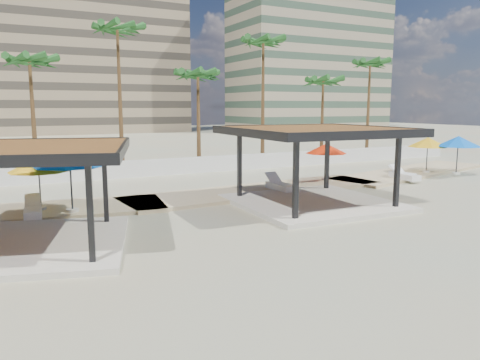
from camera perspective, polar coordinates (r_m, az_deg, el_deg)
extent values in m
plane|color=tan|center=(20.27, 7.41, -5.11)|extent=(200.00, 200.00, 0.00)
cube|color=#C6B284|center=(27.08, 2.38, -1.35)|extent=(16.24, 5.11, 0.24)
cube|color=#C6B284|center=(37.08, 20.24, 0.89)|extent=(16.49, 7.75, 0.24)
cube|color=silver|center=(34.28, -8.09, 1.65)|extent=(56.00, 0.30, 1.20)
cube|color=#847259|center=(95.74, -18.88, 13.92)|extent=(38.00, 16.00, 28.00)
cube|color=gray|center=(102.00, 8.48, 15.65)|extent=(32.00, 15.00, 34.00)
cube|color=beige|center=(23.77, 8.89, -2.78)|extent=(7.66, 7.66, 0.22)
cube|color=black|center=(19.67, 6.81, 0.10)|extent=(0.21, 0.21, 3.34)
cube|color=black|center=(24.52, -0.07, 1.90)|extent=(0.21, 0.21, 3.34)
cube|color=black|center=(23.07, 18.62, 0.99)|extent=(0.21, 0.21, 3.34)
cube|color=black|center=(27.32, 10.56, 2.47)|extent=(0.21, 0.21, 3.34)
cube|color=brown|center=(23.32, 9.10, 5.93)|extent=(7.89, 7.89, 0.31)
cube|color=black|center=(20.31, 15.12, 5.30)|extent=(7.67, 0.47, 0.38)
cube|color=black|center=(26.53, 4.49, 6.36)|extent=(7.67, 0.47, 0.38)
cube|color=black|center=(21.42, 0.66, 5.78)|extent=(0.47, 7.67, 0.38)
cube|color=black|center=(25.63, 16.15, 5.95)|extent=(0.47, 7.67, 0.38)
cube|color=beige|center=(18.12, -24.76, -7.23)|extent=(8.44, 8.44, 0.21)
cube|color=black|center=(14.80, -17.78, -3.75)|extent=(0.23, 0.23, 3.08)
cube|color=black|center=(19.83, -16.11, -0.54)|extent=(0.23, 0.23, 3.08)
cube|color=brown|center=(17.54, -25.47, 3.31)|extent=(8.69, 8.69, 0.29)
cube|color=black|center=(20.93, -23.14, 4.23)|extent=(6.84, 2.14, 0.35)
cube|color=black|center=(17.01, -13.97, 3.76)|extent=(2.14, 6.84, 0.35)
cylinder|color=beige|center=(23.57, -23.07, -3.18)|extent=(0.47, 0.47, 0.11)
cylinder|color=#262628|center=(23.38, -23.23, -0.62)|extent=(0.07, 0.07, 2.25)
cone|color=gold|center=(23.25, -23.37, 1.73)|extent=(3.33, 3.33, 0.66)
cylinder|color=beige|center=(30.91, 10.35, 0.12)|extent=(0.46, 0.46, 0.11)
cylinder|color=#262628|center=(30.77, 10.40, 2.04)|extent=(0.06, 0.06, 2.20)
cone|color=red|center=(30.68, 10.45, 3.79)|extent=(3.22, 3.22, 0.64)
cylinder|color=beige|center=(36.38, 24.84, 0.76)|extent=(0.52, 0.52, 0.12)
cylinder|color=#262628|center=(36.25, 24.96, 2.61)|extent=(0.07, 0.07, 2.50)
cone|color=blue|center=(36.16, 25.07, 4.30)|extent=(3.49, 3.49, 0.73)
cylinder|color=beige|center=(36.54, 21.73, 0.98)|extent=(0.49, 0.49, 0.12)
cylinder|color=#262628|center=(36.41, 21.84, 2.72)|extent=(0.07, 0.07, 2.36)
cone|color=gold|center=(36.33, 21.93, 4.31)|extent=(3.29, 3.29, 0.69)
cylinder|color=beige|center=(22.53, -19.73, -3.50)|extent=(0.55, 0.55, 0.13)
cylinder|color=#262628|center=(22.31, -19.90, -0.33)|extent=(0.08, 0.08, 2.66)
cone|color=blue|center=(22.16, -20.06, 2.58)|extent=(3.99, 3.99, 0.77)
cube|color=silver|center=(22.36, -23.92, -3.64)|extent=(0.86, 2.07, 0.28)
cube|color=silver|center=(22.33, -23.94, -3.21)|extent=(0.86, 2.07, 0.06)
cube|color=silver|center=(23.06, -23.96, -2.23)|extent=(0.72, 0.75, 0.51)
cube|color=silver|center=(26.78, 5.02, -0.90)|extent=(0.82, 2.26, 0.31)
cube|color=silver|center=(26.74, 5.03, -0.49)|extent=(0.82, 2.26, 0.07)
cube|color=silver|center=(27.44, 4.07, 0.33)|extent=(0.75, 0.79, 0.57)
cube|color=silver|center=(33.51, 19.17, 0.57)|extent=(0.81, 1.86, 0.25)
cube|color=silver|center=(33.49, 19.18, 0.83)|extent=(0.81, 1.86, 0.05)
cube|color=silver|center=(33.89, 18.26, 1.33)|extent=(0.66, 0.68, 0.46)
cube|color=silver|center=(32.58, 19.49, 0.37)|extent=(1.03, 2.27, 0.31)
cube|color=silver|center=(32.56, 19.50, 0.70)|extent=(1.03, 2.27, 0.07)
cube|color=silver|center=(33.17, 18.59, 1.35)|extent=(0.81, 0.84, 0.56)
cone|color=brown|center=(34.25, -23.88, 6.70)|extent=(0.36, 0.36, 8.03)
ellipsoid|color=#1C501C|center=(34.36, -24.29, 12.98)|extent=(3.00, 3.00, 1.80)
cone|color=brown|center=(35.95, -14.41, 9.32)|extent=(0.36, 0.36, 10.62)
ellipsoid|color=#1C501C|center=(36.36, -14.73, 17.31)|extent=(3.00, 3.00, 1.80)
cone|color=brown|center=(37.35, -5.08, 7.16)|extent=(0.36, 0.36, 7.52)
ellipsoid|color=#1C501C|center=(37.41, -5.16, 12.54)|extent=(3.00, 3.00, 1.80)
cone|color=brown|center=(40.20, 2.80, 9.37)|extent=(0.36, 0.36, 10.42)
ellipsoid|color=#1C501C|center=(40.54, 2.86, 16.40)|extent=(3.00, 3.00, 1.80)
cone|color=brown|center=(43.24, 9.98, 7.15)|extent=(0.36, 0.36, 7.30)
ellipsoid|color=#1C501C|center=(43.28, 10.11, 11.65)|extent=(3.00, 3.00, 1.80)
cone|color=brown|center=(47.56, 15.37, 8.23)|extent=(0.36, 0.36, 9.16)
ellipsoid|color=#1C501C|center=(47.73, 15.59, 13.43)|extent=(3.00, 3.00, 1.80)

